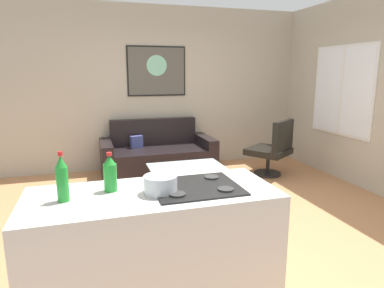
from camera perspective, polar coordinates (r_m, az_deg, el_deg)
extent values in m
cube|color=#B97D50|center=(4.07, 1.80, -12.68)|extent=(6.40, 6.40, 0.04)
cube|color=#B3A894|center=(6.05, -5.56, 9.34)|extent=(6.40, 0.05, 2.80)
cube|color=#B4AA95|center=(5.39, 28.50, 7.62)|extent=(0.05, 6.40, 2.80)
cube|color=black|center=(5.68, -5.74, -2.90)|extent=(1.50, 0.89, 0.44)
cube|color=black|center=(5.93, -6.54, 2.12)|extent=(1.49, 0.17, 0.45)
cube|color=black|center=(5.56, -14.21, -2.72)|extent=(0.19, 0.88, 0.60)
cube|color=black|center=(5.88, 2.23, -1.56)|extent=(0.19, 0.88, 0.60)
cube|color=#3D4582|center=(5.71, -9.35, 0.37)|extent=(0.22, 0.14, 0.20)
cube|color=silver|center=(4.57, -0.98, -3.91)|extent=(1.00, 0.62, 0.02)
cylinder|color=#232326|center=(4.30, -5.83, -8.07)|extent=(0.03, 0.03, 0.41)
cylinder|color=#232326|center=(4.54, 5.43, -6.95)|extent=(0.03, 0.03, 0.41)
cylinder|color=#232326|center=(4.78, -7.04, -6.00)|extent=(0.03, 0.03, 0.41)
cylinder|color=#232326|center=(5.00, 3.18, -5.11)|extent=(0.03, 0.03, 0.41)
cylinder|color=black|center=(5.81, 12.62, -4.87)|extent=(0.44, 0.44, 0.04)
cylinder|color=black|center=(5.75, 12.71, -2.90)|extent=(0.06, 0.06, 0.37)
cube|color=black|center=(5.71, 12.80, -1.19)|extent=(0.86, 0.86, 0.10)
cube|color=black|center=(5.55, 15.14, 1.38)|extent=(0.56, 0.42, 0.48)
cube|color=silver|center=(2.51, -6.35, -17.58)|extent=(1.69, 0.70, 0.89)
cube|color=black|center=(2.39, 0.64, -7.22)|extent=(0.60, 0.52, 0.01)
cylinder|color=#2D2D2D|center=(2.22, -2.50, -8.49)|extent=(0.11, 0.11, 0.01)
cylinder|color=#2D2D2D|center=(2.32, 5.74, -7.60)|extent=(0.11, 0.11, 0.01)
cylinder|color=#2D2D2D|center=(2.47, -4.12, -6.29)|extent=(0.11, 0.11, 0.01)
cylinder|color=#2D2D2D|center=(2.56, 3.34, -5.60)|extent=(0.11, 0.11, 0.01)
cylinder|color=#228E2E|center=(2.26, -21.04, -6.34)|extent=(0.07, 0.07, 0.22)
cone|color=#228E2E|center=(2.22, -21.33, -2.72)|extent=(0.07, 0.07, 0.07)
cylinder|color=red|center=(2.21, -21.43, -1.52)|extent=(0.03, 0.03, 0.03)
cylinder|color=#228E2E|center=(2.36, -13.64, -5.54)|extent=(0.09, 0.09, 0.19)
cone|color=#228E2E|center=(2.33, -13.80, -2.62)|extent=(0.08, 0.08, 0.06)
cylinder|color=red|center=(2.32, -13.85, -1.65)|extent=(0.04, 0.04, 0.02)
cylinder|color=silver|center=(2.29, -5.32, -8.11)|extent=(0.12, 0.12, 0.01)
cylinder|color=silver|center=(2.27, -5.35, -6.83)|extent=(0.23, 0.23, 0.12)
cube|color=black|center=(5.99, -6.00, 12.15)|extent=(1.02, 0.01, 0.85)
cube|color=#565249|center=(5.99, -5.99, 12.15)|extent=(0.97, 0.02, 0.80)
cylinder|color=#84CBA8|center=(5.98, -5.99, 13.07)|extent=(0.35, 0.01, 0.35)
cube|color=silver|center=(5.81, 24.06, 8.23)|extent=(0.02, 1.30, 1.39)
cube|color=white|center=(5.80, 23.98, 8.23)|extent=(0.01, 1.22, 1.31)
cube|color=silver|center=(5.80, 23.95, 8.23)|extent=(0.01, 0.04, 1.31)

